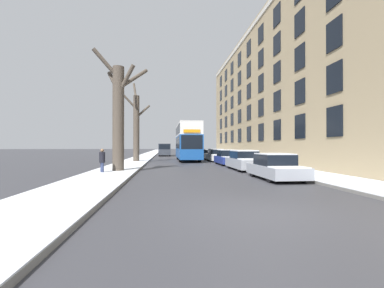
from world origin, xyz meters
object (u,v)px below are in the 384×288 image
pedestrian_left_sidewalk (102,160)px  parked_car_1 (244,161)px  double_decker_bus (188,140)px  parked_car_4 (208,154)px  bare_tree_left_1 (136,125)px  bare_tree_left_0 (119,113)px  parked_car_0 (275,167)px  parked_car_2 (227,158)px  parked_car_3 (216,156)px  oncoming_van (165,149)px

pedestrian_left_sidewalk → parked_car_1: bearing=-105.7°
double_decker_bus → parked_car_4: size_ratio=2.45×
bare_tree_left_1 → double_decker_bus: bare_tree_left_1 is taller
bare_tree_left_0 → double_decker_bus: (5.71, 13.83, -1.43)m
parked_car_0 → pedestrian_left_sidewalk: (-9.61, 3.02, 0.24)m
parked_car_2 → pedestrian_left_sidewalk: size_ratio=2.62×
parked_car_2 → pedestrian_left_sidewalk: pedestrian_left_sidewalk is taller
bare_tree_left_0 → bare_tree_left_1: size_ratio=0.92×
bare_tree_left_0 → parked_car_0: (8.83, -4.18, -3.29)m
parked_car_2 → parked_car_4: parked_car_2 is taller
bare_tree_left_1 → parked_car_0: size_ratio=2.13×
parked_car_1 → parked_car_2: parked_car_1 is taller
bare_tree_left_0 → parked_car_2: (8.83, 6.41, -3.26)m
bare_tree_left_0 → parked_car_3: size_ratio=1.86×
pedestrian_left_sidewalk → parked_car_2: bearing=-81.1°
oncoming_van → pedestrian_left_sidewalk: (-3.63, -30.27, -0.32)m
bare_tree_left_0 → parked_car_4: 19.84m
parked_car_3 → pedestrian_left_sidewalk: (-9.61, -13.05, 0.21)m
double_decker_bus → parked_car_4: (3.12, 3.62, -1.88)m
parked_car_0 → parked_car_3: 16.07m
bare_tree_left_0 → double_decker_bus: size_ratio=0.77×
parked_car_2 → parked_car_0: bearing=-90.0°
bare_tree_left_1 → oncoming_van: bearing=81.0°
double_decker_bus → parked_car_0: size_ratio=2.53×
parked_car_1 → double_decker_bus: bearing=103.9°
bare_tree_left_1 → parked_car_2: bare_tree_left_1 is taller
bare_tree_left_0 → parked_car_4: size_ratio=1.88×
parked_car_0 → parked_car_4: size_ratio=0.97×
parked_car_2 → bare_tree_left_0: bearing=-144.0°
parked_car_0 → parked_car_3: (-0.00, 16.07, 0.03)m
parked_car_3 → parked_car_4: (0.00, 5.56, -0.05)m
parked_car_0 → parked_car_2: (0.00, 10.59, 0.02)m
bare_tree_left_1 → parked_car_0: (8.92, -14.78, -3.37)m
double_decker_bus → pedestrian_left_sidewalk: double_decker_bus is taller
bare_tree_left_0 → parked_car_3: 15.16m
bare_tree_left_1 → parked_car_2: 10.40m
bare_tree_left_0 → double_decker_bus: bare_tree_left_0 is taller
parked_car_4 → parked_car_2: bearing=-90.0°
parked_car_4 → pedestrian_left_sidewalk: (-9.61, -18.62, 0.27)m
parked_car_3 → parked_car_4: size_ratio=1.02×
parked_car_0 → parked_car_4: (0.00, 21.64, -0.02)m
parked_car_2 → oncoming_van: size_ratio=0.77×
bare_tree_left_1 → parked_car_0: bare_tree_left_1 is taller
double_decker_bus → pedestrian_left_sidewalk: (-6.48, -14.99, -1.61)m
bare_tree_left_1 → pedestrian_left_sidewalk: bearing=-93.4°
oncoming_van → pedestrian_left_sidewalk: bearing=-96.8°
bare_tree_left_1 → oncoming_van: (2.94, 18.51, -2.81)m
double_decker_bus → parked_car_2: size_ratio=2.50×
bare_tree_left_0 → parked_car_2: 11.39m
double_decker_bus → parked_car_0: double_decker_bus is taller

